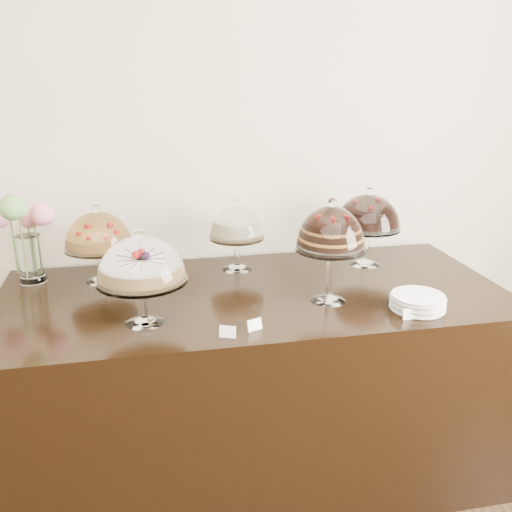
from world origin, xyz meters
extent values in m
cube|color=beige|center=(0.00, 3.00, 1.50)|extent=(5.00, 0.04, 3.00)
cube|color=black|center=(0.33, 2.45, 0.45)|extent=(2.20, 1.00, 0.90)
cone|color=white|center=(-0.15, 2.22, 0.91)|extent=(0.15, 0.15, 0.02)
cylinder|color=white|center=(-0.15, 2.22, 1.00)|extent=(0.03, 0.03, 0.14)
cylinder|color=white|center=(-0.15, 2.22, 1.07)|extent=(0.34, 0.34, 0.01)
cylinder|color=#A6834A|center=(-0.15, 2.22, 1.11)|extent=(0.29, 0.29, 0.05)
sphere|color=#AF0E10|center=(-0.07, 2.25, 1.14)|extent=(0.02, 0.02, 0.02)
sphere|color=#AF0E10|center=(-0.20, 2.28, 1.14)|extent=(0.02, 0.02, 0.02)
sphere|color=#AF0E10|center=(-0.16, 2.15, 1.14)|extent=(0.02, 0.02, 0.02)
sphere|color=white|center=(-0.15, 2.22, 1.26)|extent=(0.04, 0.04, 0.04)
cone|color=white|center=(0.62, 2.29, 0.91)|extent=(0.15, 0.15, 0.02)
cylinder|color=white|center=(0.62, 2.29, 1.03)|extent=(0.03, 0.03, 0.20)
cylinder|color=white|center=(0.62, 2.29, 1.13)|extent=(0.29, 0.29, 0.01)
cylinder|color=black|center=(0.62, 2.29, 1.19)|extent=(0.22, 0.22, 0.11)
sphere|color=#AF0E10|center=(0.67, 2.30, 1.25)|extent=(0.02, 0.02, 0.02)
sphere|color=#AF0E10|center=(0.63, 2.34, 1.25)|extent=(0.02, 0.02, 0.02)
sphere|color=#AF0E10|center=(0.57, 2.33, 1.25)|extent=(0.02, 0.02, 0.02)
sphere|color=#AF0E10|center=(0.56, 2.27, 1.25)|extent=(0.02, 0.02, 0.02)
sphere|color=#AF0E10|center=(0.60, 2.23, 1.25)|extent=(0.02, 0.02, 0.02)
sphere|color=#AF0E10|center=(0.66, 2.25, 1.25)|extent=(0.02, 0.02, 0.02)
sphere|color=white|center=(0.62, 2.29, 1.32)|extent=(0.04, 0.04, 0.04)
cone|color=white|center=(0.31, 2.75, 0.91)|extent=(0.15, 0.15, 0.02)
cylinder|color=white|center=(0.31, 2.75, 0.99)|extent=(0.03, 0.03, 0.13)
cylinder|color=white|center=(0.31, 2.75, 1.06)|extent=(0.27, 0.27, 0.01)
cylinder|color=beige|center=(0.31, 2.75, 1.10)|extent=(0.21, 0.21, 0.07)
sphere|color=white|center=(0.31, 2.75, 1.23)|extent=(0.04, 0.04, 0.04)
cone|color=white|center=(0.95, 2.69, 0.91)|extent=(0.15, 0.15, 0.02)
cylinder|color=white|center=(0.95, 2.69, 1.00)|extent=(0.03, 0.03, 0.16)
cylinder|color=white|center=(0.95, 2.69, 1.09)|extent=(0.32, 0.32, 0.01)
cylinder|color=black|center=(0.95, 2.69, 1.14)|extent=(0.26, 0.26, 0.08)
sphere|color=#AF0E10|center=(1.01, 2.72, 1.19)|extent=(0.02, 0.02, 0.02)
sphere|color=#AF0E10|center=(0.89, 2.74, 1.19)|extent=(0.02, 0.02, 0.02)
sphere|color=#AF0E10|center=(0.93, 2.62, 1.19)|extent=(0.02, 0.02, 0.02)
sphere|color=white|center=(0.95, 2.69, 1.27)|extent=(0.04, 0.04, 0.04)
cone|color=white|center=(-0.33, 2.72, 0.91)|extent=(0.15, 0.15, 0.02)
cylinder|color=white|center=(-0.33, 2.72, 0.99)|extent=(0.03, 0.03, 0.13)
cylinder|color=white|center=(-0.33, 2.72, 1.06)|extent=(0.31, 0.31, 0.01)
cylinder|color=#B57B35|center=(-0.33, 2.72, 1.09)|extent=(0.26, 0.26, 0.04)
sphere|color=#AF0E10|center=(-0.26, 2.74, 1.12)|extent=(0.02, 0.02, 0.02)
sphere|color=#AF0E10|center=(-0.31, 2.79, 1.12)|extent=(0.02, 0.02, 0.02)
sphere|color=#AF0E10|center=(-0.38, 2.77, 1.12)|extent=(0.02, 0.02, 0.02)
sphere|color=#AF0E10|center=(-0.40, 2.70, 1.12)|extent=(0.02, 0.02, 0.02)
sphere|color=#AF0E10|center=(-0.34, 2.65, 1.12)|extent=(0.02, 0.02, 0.02)
sphere|color=#AF0E10|center=(-0.28, 2.67, 1.12)|extent=(0.02, 0.02, 0.02)
sphere|color=white|center=(-0.33, 2.72, 1.24)|extent=(0.04, 0.04, 0.04)
cylinder|color=white|center=(-0.64, 2.78, 1.01)|extent=(0.11, 0.11, 0.22)
cylinder|color=#476B2D|center=(-0.60, 2.77, 1.08)|extent=(0.01, 0.01, 0.28)
sphere|color=pink|center=(-0.57, 2.77, 1.22)|extent=(0.10, 0.10, 0.10)
cylinder|color=#476B2D|center=(-0.64, 2.81, 1.06)|extent=(0.01, 0.01, 0.24)
sphere|color=pink|center=(-0.63, 2.83, 1.18)|extent=(0.09, 0.09, 0.09)
cylinder|color=#476B2D|center=(-0.70, 2.79, 1.07)|extent=(0.01, 0.01, 0.26)
cylinder|color=#476B2D|center=(-0.65, 2.72, 1.11)|extent=(0.01, 0.01, 0.34)
sphere|color=#639B4B|center=(-0.66, 2.66, 1.28)|extent=(0.11, 0.11, 0.11)
cylinder|color=white|center=(0.94, 2.13, 0.90)|extent=(0.22, 0.22, 0.01)
cylinder|color=white|center=(0.94, 2.13, 0.92)|extent=(0.21, 0.21, 0.01)
cylinder|color=white|center=(0.94, 2.13, 0.93)|extent=(0.22, 0.22, 0.01)
cylinder|color=white|center=(0.94, 2.13, 0.94)|extent=(0.21, 0.21, 0.01)
cylinder|color=white|center=(0.94, 2.13, 0.95)|extent=(0.22, 0.22, 0.01)
cylinder|color=white|center=(0.94, 2.13, 0.96)|extent=(0.21, 0.21, 0.01)
cube|color=white|center=(0.15, 2.03, 0.92)|extent=(0.06, 0.03, 0.04)
cube|color=white|center=(0.87, 2.04, 0.92)|extent=(0.06, 0.02, 0.04)
cube|color=white|center=(0.26, 2.07, 0.92)|extent=(0.06, 0.04, 0.04)
camera|label=1|loc=(-0.13, 0.17, 1.84)|focal=40.00mm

